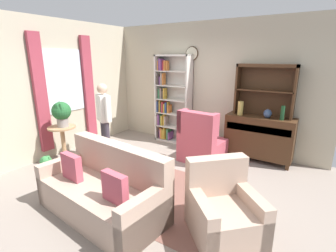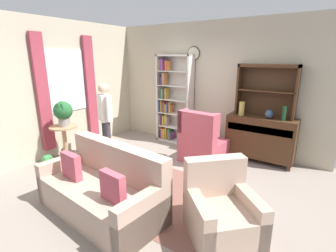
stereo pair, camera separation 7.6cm
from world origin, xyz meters
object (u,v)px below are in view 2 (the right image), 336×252
at_px(vase_tall, 242,108).
at_px(wingback_chair, 202,143).
at_px(vase_round, 269,114).
at_px(armchair_floral, 221,213).
at_px(person_reading, 105,116).
at_px(sideboard_hutch, 267,83).
at_px(couch_floral, 103,190).
at_px(plant_stand, 65,140).
at_px(bottle_wine, 284,113).
at_px(potted_plant_large, 63,112).
at_px(bookshelf, 172,102).
at_px(sideboard, 260,137).
at_px(potted_plant_small, 48,161).

height_order(vase_tall, wingback_chair, vase_tall).
height_order(vase_round, armchair_floral, vase_round).
height_order(wingback_chair, person_reading, person_reading).
xyz_separation_m(vase_round, person_reading, (-2.75, -1.57, -0.10)).
bearing_deg(person_reading, wingback_chair, 30.73).
height_order(vase_tall, person_reading, person_reading).
bearing_deg(armchair_floral, wingback_chair, 122.45).
bearing_deg(vase_tall, sideboard_hutch, 25.89).
distance_m(couch_floral, armchair_floral, 1.57).
xyz_separation_m(sideboard_hutch, plant_stand, (-3.22, -2.30, -1.11)).
bearing_deg(armchair_floral, sideboard_hutch, 94.43).
distance_m(bottle_wine, couch_floral, 3.39).
distance_m(vase_tall, potted_plant_large, 3.50).
relative_size(bookshelf, bottle_wine, 7.83).
relative_size(sideboard_hutch, bottle_wine, 4.10).
bearing_deg(sideboard, vase_round, -27.17).
relative_size(sideboard_hutch, plant_stand, 1.49).
bearing_deg(person_reading, vase_tall, 35.01).
bearing_deg(vase_round, bookshelf, 176.25).
bearing_deg(couch_floral, bookshelf, 105.82).
bearing_deg(potted_plant_small, armchair_floral, 2.57).
height_order(bottle_wine, potted_plant_small, bottle_wine).
distance_m(bookshelf, potted_plant_large, 2.49).
relative_size(wingback_chair, plant_stand, 1.42).
bearing_deg(potted_plant_large, plant_stand, -165.84).
xyz_separation_m(vase_round, couch_floral, (-1.43, -2.87, -0.69)).
bearing_deg(bottle_wine, sideboard, 167.11).
bearing_deg(bottle_wine, vase_tall, 179.34).
bearing_deg(vase_tall, bookshelf, 174.72).
xyz_separation_m(vase_round, wingback_chair, (-1.09, -0.59, -0.62)).
relative_size(plant_stand, potted_plant_small, 2.53).
xyz_separation_m(armchair_floral, potted_plant_large, (-3.39, 0.30, 0.74)).
xyz_separation_m(vase_round, potted_plant_small, (-3.29, -2.56, -0.83)).
distance_m(vase_tall, potted_plant_small, 3.87).
distance_m(bottle_wine, wingback_chair, 1.61).
bearing_deg(sideboard, plant_stand, -145.77).
distance_m(wingback_chair, potted_plant_small, 2.97).
distance_m(bookshelf, couch_floral, 3.21).
bearing_deg(bookshelf, bottle_wine, -3.87).
bearing_deg(bottle_wine, plant_stand, -149.79).
bearing_deg(person_reading, potted_plant_small, -118.78).
bearing_deg(vase_round, sideboard, 152.83).
xyz_separation_m(wingback_chair, potted_plant_large, (-2.23, -1.53, 0.65)).
relative_size(plant_stand, person_reading, 0.47).
bearing_deg(plant_stand, vase_tall, 36.72).
xyz_separation_m(bookshelf, sideboard, (2.16, -0.08, -0.49)).
xyz_separation_m(plant_stand, potted_plant_small, (0.06, -0.44, -0.28)).
bearing_deg(wingback_chair, plant_stand, -145.81).
relative_size(sideboard_hutch, couch_floral, 0.59).
relative_size(wingback_chair, potted_plant_large, 2.14).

